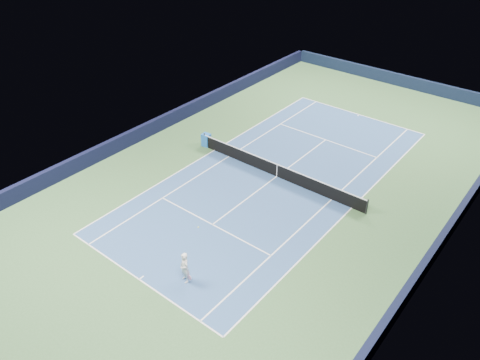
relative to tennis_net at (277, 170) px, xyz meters
The scene contains 19 objects.
ground 0.50m from the tennis_net, ahead, with size 40.00×40.00×0.00m, color #365C32.
wall_far 19.83m from the tennis_net, 90.00° to the left, with size 22.00×0.35×1.10m, color #101A32.
wall_right 10.83m from the tennis_net, ahead, with size 0.35×40.00×1.10m, color black.
wall_left 10.83m from the tennis_net, behind, with size 0.35×40.00×1.10m, color black.
court_surface 0.50m from the tennis_net, ahead, with size 10.97×23.77×0.01m, color #2D4E80.
baseline_far 11.90m from the tennis_net, 90.00° to the left, with size 10.97×0.08×0.00m, color white.
baseline_near 11.90m from the tennis_net, 90.00° to the right, with size 10.97×0.08×0.00m, color white.
sideline_doubles_right 5.51m from the tennis_net, ahead, with size 0.08×23.77×0.00m, color white.
sideline_doubles_left 5.51m from the tennis_net, behind, with size 0.08×23.77×0.00m, color white.
sideline_singles_right 4.14m from the tennis_net, ahead, with size 0.08×23.77×0.00m, color white.
sideline_singles_left 4.14m from the tennis_net, behind, with size 0.08×23.77×0.00m, color white.
service_line_far 6.42m from the tennis_net, 90.00° to the left, with size 8.23×0.08×0.00m, color white.
service_line_near 6.42m from the tennis_net, 90.00° to the right, with size 8.23×0.08×0.00m, color white.
center_service_line 0.50m from the tennis_net, ahead, with size 0.08×12.80×0.00m, color white.
center_mark_far 11.75m from the tennis_net, 90.00° to the left, with size 0.08×0.30×0.00m, color white.
center_mark_near 11.75m from the tennis_net, 90.00° to the right, with size 0.08×0.30×0.00m, color white.
tennis_net is the anchor object (origin of this frame).
sponsor_cube 6.40m from the tennis_net, behind, with size 0.63×0.58×0.95m.
tennis_player 10.65m from the tennis_net, 79.95° to the right, with size 0.84×1.34×2.84m.
Camera 1 is at (14.22, -21.61, 17.02)m, focal length 35.00 mm.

